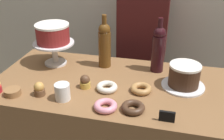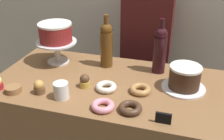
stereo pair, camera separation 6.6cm
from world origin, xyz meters
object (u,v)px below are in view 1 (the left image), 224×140
at_px(white_layer_cake, 53,33).
at_px(donut_maple, 141,89).
at_px(wine_bottle_dark_red, 158,48).
at_px(coffee_cup_ceramic, 62,92).
at_px(cookie_stack, 13,92).
at_px(cupcake_chocolate, 85,82).
at_px(wine_bottle_amber, 105,44).
at_px(barista_figure, 141,56).
at_px(cupcake_caramel, 39,89).
at_px(donut_chocolate, 133,107).
at_px(donut_pink, 106,106).
at_px(chocolate_round_cake, 184,75).
at_px(cake_stand_pedestal, 54,49).
at_px(price_sign_chalkboard, 167,116).
at_px(donut_sugar, 107,87).

xyz_separation_m(white_layer_cake, donut_maple, (0.58, -0.21, -0.19)).
xyz_separation_m(wine_bottle_dark_red, coffee_cup_ceramic, (-0.43, -0.43, -0.10)).
xyz_separation_m(wine_bottle_dark_red, cookie_stack, (-0.69, -0.45, -0.13)).
height_order(cupcake_chocolate, cookie_stack, cupcake_chocolate).
bearing_deg(wine_bottle_amber, wine_bottle_dark_red, 2.10).
xyz_separation_m(cupcake_chocolate, barista_figure, (0.20, 0.75, -0.15)).
xyz_separation_m(cupcake_chocolate, cupcake_caramel, (-0.20, -0.13, 0.00)).
xyz_separation_m(white_layer_cake, donut_chocolate, (0.56, -0.38, -0.19)).
height_order(coffee_cup_ceramic, barista_figure, barista_figure).
relative_size(donut_pink, cookie_stack, 1.33).
xyz_separation_m(chocolate_round_cake, donut_chocolate, (-0.23, -0.28, -0.06)).
bearing_deg(wine_bottle_amber, cake_stand_pedestal, -172.41).
distance_m(wine_bottle_dark_red, barista_figure, 0.55).
bearing_deg(wine_bottle_amber, chocolate_round_cake, -17.19).
bearing_deg(wine_bottle_dark_red, cake_stand_pedestal, -175.18).
bearing_deg(donut_chocolate, wine_bottle_amber, 120.43).
bearing_deg(cookie_stack, cupcake_chocolate, 24.89).
xyz_separation_m(donut_chocolate, price_sign_chalkboard, (0.16, -0.05, 0.01)).
height_order(donut_pink, price_sign_chalkboard, price_sign_chalkboard).
height_order(donut_maple, barista_figure, barista_figure).
bearing_deg(cupcake_caramel, cookie_stack, -167.22).
distance_m(donut_pink, coffee_cup_ceramic, 0.23).
relative_size(wine_bottle_dark_red, barista_figure, 0.20).
bearing_deg(white_layer_cake, donut_sugar, -30.48).
height_order(chocolate_round_cake, coffee_cup_ceramic, chocolate_round_cake).
distance_m(donut_pink, barista_figure, 0.93).
bearing_deg(cupcake_chocolate, white_layer_cake, 139.52).
xyz_separation_m(donut_sugar, donut_pink, (0.04, -0.17, 0.00)).
relative_size(donut_pink, donut_chocolate, 1.00).
relative_size(white_layer_cake, price_sign_chalkboard, 2.91).
distance_m(cookie_stack, barista_figure, 1.07).
height_order(donut_chocolate, price_sign_chalkboard, price_sign_chalkboard).
bearing_deg(chocolate_round_cake, donut_pink, -140.04).
xyz_separation_m(white_layer_cake, cupcake_chocolate, (0.28, -0.24, -0.17)).
height_order(donut_sugar, coffee_cup_ceramic, coffee_cup_ceramic).
bearing_deg(coffee_cup_ceramic, white_layer_cake, 118.99).
bearing_deg(chocolate_round_cake, price_sign_chalkboard, -101.92).
xyz_separation_m(wine_bottle_dark_red, cupcake_chocolate, (-0.35, -0.29, -0.11)).
height_order(white_layer_cake, price_sign_chalkboard, white_layer_cake).
bearing_deg(cake_stand_pedestal, barista_figure, 46.66).
bearing_deg(cupcake_caramel, barista_figure, 65.06).
bearing_deg(wine_bottle_dark_red, barista_figure, 108.09).
xyz_separation_m(chocolate_round_cake, barista_figure, (-0.31, 0.62, -0.19)).
bearing_deg(price_sign_chalkboard, cake_stand_pedestal, 149.14).
bearing_deg(donut_pink, chocolate_round_cake, 39.96).
distance_m(donut_maple, cookie_stack, 0.66).
bearing_deg(barista_figure, cupcake_caramel, -114.94).
xyz_separation_m(wine_bottle_amber, wine_bottle_dark_red, (0.32, 0.01, 0.00)).
xyz_separation_m(donut_pink, price_sign_chalkboard, (0.29, -0.03, 0.01)).
xyz_separation_m(cupcake_chocolate, price_sign_chalkboard, (0.44, -0.19, -0.01)).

